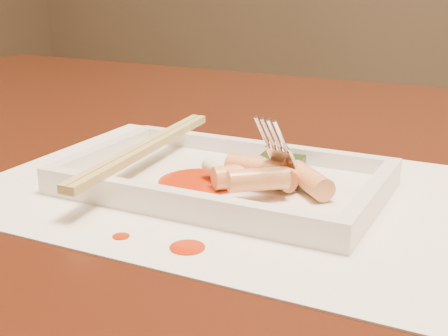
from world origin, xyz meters
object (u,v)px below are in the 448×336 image
at_px(placemat, 224,189).
at_px(chopstick_a, 141,147).
at_px(fork, 315,96).
at_px(table, 218,237).
at_px(plate_base, 224,184).

bearing_deg(placemat, chopstick_a, 180.00).
bearing_deg(placemat, fork, 14.42).
relative_size(table, chopstick_a, 5.90).
bearing_deg(placemat, plate_base, 0.00).
distance_m(table, placemat, 0.16).
height_order(table, chopstick_a, chopstick_a).
distance_m(table, fork, 0.25).
xyz_separation_m(table, plate_base, (0.06, -0.11, 0.11)).
distance_m(plate_base, fork, 0.11).
bearing_deg(fork, placemat, -165.58).
xyz_separation_m(placemat, plate_base, (0.00, 0.00, 0.00)).
bearing_deg(fork, chopstick_a, -173.25).
distance_m(table, plate_base, 0.17).
height_order(chopstick_a, fork, fork).
distance_m(table, chopstick_a, 0.17).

